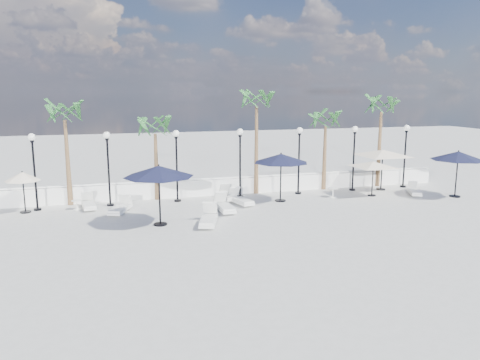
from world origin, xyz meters
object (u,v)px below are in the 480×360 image
object	(u,v)px
lounger_6	(414,191)
parasol_navy_right	(458,156)
lounger_3	(209,219)
lounger_5	(228,195)
lounger_2	(240,200)
parasol_cream_small	(23,177)
parasol_navy_mid	(281,159)
parasol_cream_sq_a	(383,150)
parasol_cream_sq_b	(373,162)
lounger_4	(225,206)
parasol_navy_left	(159,172)
lounger_0	(120,208)
lounger_1	(89,204)

from	to	relation	value
lounger_6	parasol_navy_right	size ratio (longest dim) A/B	0.59
lounger_3	lounger_5	xyz separation A→B (m)	(2.07, 4.55, -0.03)
lounger_2	parasol_cream_small	bearing A→B (deg)	159.66
lounger_3	parasol_navy_mid	world-z (taller)	parasol_navy_mid
parasol_cream_sq_a	parasol_cream_sq_b	bearing A→B (deg)	-136.91
parasol_navy_right	parasol_cream_sq_b	world-z (taller)	parasol_navy_right
lounger_4	parasol_cream_sq_b	bearing A→B (deg)	5.69
parasol_navy_mid	lounger_3	bearing A→B (deg)	-144.23
lounger_3	parasol_navy_right	bearing A→B (deg)	23.94
parasol_navy_left	parasol_navy_right	size ratio (longest dim) A/B	1.05
lounger_2	parasol_navy_mid	bearing A→B (deg)	-11.99
parasol_navy_right	parasol_cream_small	distance (m)	22.86
lounger_3	parasol_navy_mid	bearing A→B (deg)	53.19
lounger_5	parasol_cream_sq_a	bearing A→B (deg)	0.48
lounger_2	parasol_cream_sq_b	distance (m)	7.91
lounger_3	parasol_navy_mid	size ratio (longest dim) A/B	0.75
lounger_0	parasol_navy_mid	world-z (taller)	parasol_navy_mid
lounger_0	lounger_4	distance (m)	5.09
parasol_navy_right	parasol_cream_sq_a	world-z (taller)	parasol_navy_right
lounger_4	parasol_cream_sq_b	size ratio (longest dim) A/B	0.49
lounger_0	parasol_navy_left	world-z (taller)	parasol_navy_left
lounger_4	parasol_navy_mid	bearing A→B (deg)	19.23
parasol_navy_right	parasol_cream_sq_a	bearing A→B (deg)	135.39
lounger_6	parasol_navy_mid	distance (m)	8.24
lounger_6	parasol_navy_left	size ratio (longest dim) A/B	0.56
parasol_navy_right	lounger_6	bearing A→B (deg)	149.75
lounger_0	lounger_5	bearing A→B (deg)	34.38
parasol_navy_mid	parasol_navy_left	bearing A→B (deg)	-157.10
parasol_cream_sq_a	parasol_cream_small	xyz separation A→B (m)	(-19.77, 0.00, -0.64)
parasol_navy_left	parasol_cream_small	xyz separation A→B (m)	(-6.11, 4.00, -0.64)
parasol_navy_left	parasol_cream_sq_a	world-z (taller)	parasol_navy_left
parasol_navy_mid	parasol_cream_sq_b	world-z (taller)	parasol_navy_mid
lounger_6	parasol_cream_small	world-z (taller)	parasol_cream_small
lounger_3	lounger_5	world-z (taller)	lounger_3
lounger_4	parasol_cream_sq_a	distance (m)	10.83
lounger_4	lounger_1	bearing A→B (deg)	158.07
lounger_1	parasol_cream_sq_a	bearing A→B (deg)	-7.32
parasol_cream_small	lounger_0	bearing A→B (deg)	-16.76
lounger_3	parasol_cream_sq_b	bearing A→B (deg)	34.80
lounger_0	parasol_navy_left	bearing A→B (deg)	-37.20
parasol_navy_left	parasol_cream_sq_b	bearing A→B (deg)	12.26
lounger_1	lounger_5	xyz separation A→B (m)	(7.29, 0.00, -0.00)
lounger_1	parasol_navy_right	world-z (taller)	parasol_navy_right
parasol_cream_sq_a	lounger_5	bearing A→B (deg)	179.88
lounger_1	lounger_2	bearing A→B (deg)	-16.47
parasol_navy_left	parasol_cream_sq_a	bearing A→B (deg)	16.33
parasol_cream_sq_b	lounger_1	bearing A→B (deg)	174.91
lounger_4	parasol_cream_small	bearing A→B (deg)	164.34
lounger_0	lounger_2	world-z (taller)	same
lounger_0	parasol_cream_sq_b	size ratio (longest dim) A/B	0.48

